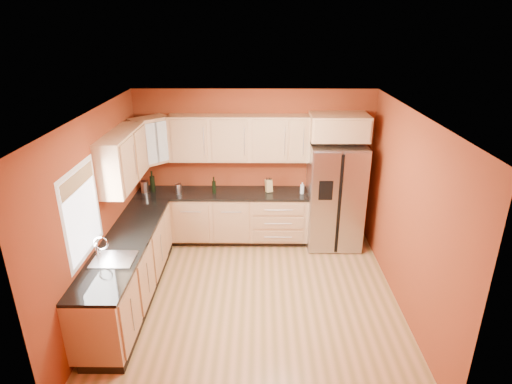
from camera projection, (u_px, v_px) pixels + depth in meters
floor at (253, 298)px, 6.01m from camera, size 4.00×4.00×0.00m
ceiling at (252, 114)px, 5.03m from camera, size 4.00×4.00×0.00m
wall_back at (255, 165)px, 7.37m from camera, size 4.00×0.04×2.60m
wall_front at (249, 313)px, 3.66m from camera, size 4.00×0.04×2.60m
wall_left at (99, 214)px, 5.53m from camera, size 0.04×4.00×2.60m
wall_right at (408, 215)px, 5.50m from camera, size 0.04×4.00×2.60m
base_cabinets_back at (223, 218)px, 7.42m from camera, size 2.90×0.60×0.88m
base_cabinets_left at (129, 271)px, 5.85m from camera, size 0.60×2.80×0.88m
countertop_back at (222, 193)px, 7.24m from camera, size 2.90×0.62×0.04m
countertop_left at (126, 241)px, 5.68m from camera, size 0.62×2.80×0.04m
upper_cabinets_back at (239, 138)px, 7.02m from camera, size 2.30×0.33×0.75m
upper_cabinets_left at (123, 158)px, 6.01m from camera, size 0.33×1.35×0.75m
corner_upper_cabinet at (151, 141)px, 6.88m from camera, size 0.67×0.67×0.75m
over_fridge_cabinet at (339, 127)px, 6.80m from camera, size 0.92×0.60×0.40m
refrigerator at (335, 196)px, 7.17m from camera, size 0.90×0.75×1.78m
window at (82, 213)px, 4.98m from camera, size 0.03×0.90×1.00m
sink_faucet at (112, 249)px, 5.15m from camera, size 0.50×0.42×0.30m
canister_left at (179, 189)px, 7.15m from camera, size 0.12×0.12×0.17m
canister_right at (145, 187)px, 7.19m from camera, size 0.13×0.13×0.20m
wine_bottle_a at (152, 181)px, 7.20m from camera, size 0.10×0.10×0.37m
wine_bottle_b at (214, 185)px, 7.15m from camera, size 0.07×0.07×0.29m
knife_block at (269, 186)px, 7.22m from camera, size 0.13×0.12×0.21m
soap_dispenser at (302, 188)px, 7.14m from camera, size 0.09×0.09×0.20m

